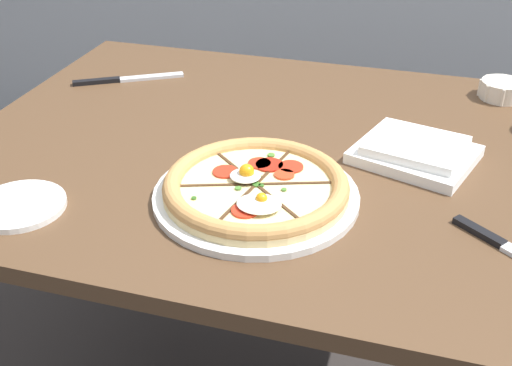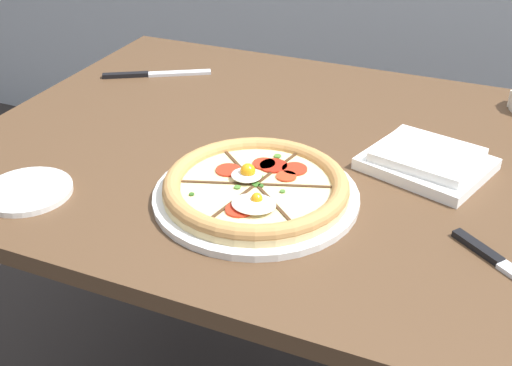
% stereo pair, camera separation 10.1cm
% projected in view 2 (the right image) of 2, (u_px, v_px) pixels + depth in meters
% --- Properties ---
extents(dining_table, '(1.15, 0.90, 0.76)m').
position_uv_depth(dining_table, '(280.00, 196.00, 1.25)').
color(dining_table, '#513823').
rests_on(dining_table, ground_plane).
extents(pizza, '(0.33, 0.33, 0.05)m').
position_uv_depth(pizza, '(256.00, 188.00, 1.02)').
color(pizza, white).
rests_on(pizza, dining_table).
extents(napkin_folded, '(0.24, 0.22, 0.04)m').
position_uv_depth(napkin_folded, '(427.00, 161.00, 1.11)').
color(napkin_folded, white).
rests_on(napkin_folded, dining_table).
extents(knife_main, '(0.17, 0.14, 0.01)m').
position_uv_depth(knife_main, '(509.00, 269.00, 0.87)').
color(knife_main, silver).
rests_on(knife_main, dining_table).
extents(knife_spare, '(0.22, 0.14, 0.01)m').
position_uv_depth(knife_spare, '(156.00, 74.00, 1.49)').
color(knife_spare, silver).
rests_on(knife_spare, dining_table).
extents(side_saucer, '(0.14, 0.14, 0.01)m').
position_uv_depth(side_saucer, '(28.00, 191.00, 1.04)').
color(side_saucer, white).
rests_on(side_saucer, dining_table).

